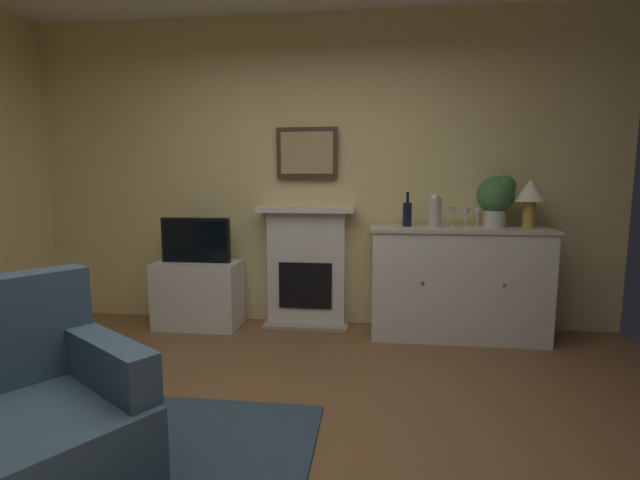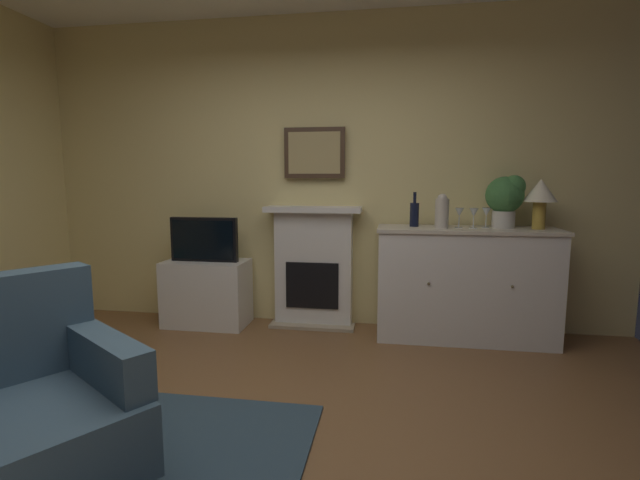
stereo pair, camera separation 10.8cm
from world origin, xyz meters
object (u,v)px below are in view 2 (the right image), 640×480
at_px(tv_set, 204,239).
at_px(wine_glass_left, 459,213).
at_px(table_lamp, 540,194).
at_px(tv_cabinet, 207,293).
at_px(sideboard_cabinet, 465,284).
at_px(fireplace_unit, 314,266).
at_px(armchair, 22,409).
at_px(wine_glass_center, 474,214).
at_px(vase_decorative, 442,211).
at_px(framed_picture, 314,153).
at_px(wine_bottle, 414,214).
at_px(wine_glass_right, 486,213).
at_px(potted_plant_small, 506,197).

bearing_deg(tv_set, wine_glass_left, -0.02).
distance_m(table_lamp, tv_cabinet, 2.98).
xyz_separation_m(wine_glass_left, tv_cabinet, (-2.22, 0.02, -0.77)).
bearing_deg(sideboard_cabinet, table_lamp, 0.00).
bearing_deg(fireplace_unit, tv_set, -169.23).
bearing_deg(armchair, wine_glass_center, 45.80).
height_order(vase_decorative, tv_cabinet, vase_decorative).
bearing_deg(tv_set, wine_glass_center, -0.49).
bearing_deg(table_lamp, fireplace_unit, 174.56).
bearing_deg(wine_glass_center, armchair, -134.20).
distance_m(fireplace_unit, framed_picture, 1.03).
height_order(wine_bottle, wine_glass_right, wine_bottle).
bearing_deg(wine_glass_right, potted_plant_small, 2.91).
distance_m(tv_cabinet, tv_set, 0.50).
bearing_deg(wine_glass_left, table_lamp, 0.82).
height_order(tv_set, armchair, tv_set).
bearing_deg(tv_cabinet, framed_picture, 12.01).
xyz_separation_m(vase_decorative, tv_set, (-2.08, 0.04, -0.28)).
distance_m(framed_picture, tv_set, 1.27).
relative_size(fireplace_unit, table_lamp, 2.75).
bearing_deg(tv_cabinet, wine_glass_center, -1.06).
bearing_deg(framed_picture, fireplace_unit, -90.00).
relative_size(framed_picture, tv_cabinet, 0.73).
relative_size(fireplace_unit, tv_set, 1.77).
xyz_separation_m(sideboard_cabinet, table_lamp, (0.54, 0.00, 0.75)).
bearing_deg(wine_bottle, armchair, -126.43).
relative_size(wine_glass_right, vase_decorative, 0.59).
height_order(wine_glass_right, tv_set, wine_glass_right).
bearing_deg(armchair, vase_decorative, 49.06).
xyz_separation_m(fireplace_unit, potted_plant_small, (1.61, -0.13, 0.65)).
height_order(sideboard_cabinet, armchair, sideboard_cabinet).
bearing_deg(framed_picture, table_lamp, -6.82).
height_order(vase_decorative, armchair, vase_decorative).
height_order(tv_cabinet, potted_plant_small, potted_plant_small).
bearing_deg(fireplace_unit, wine_bottle, -8.38).
distance_m(fireplace_unit, sideboard_cabinet, 1.33).
relative_size(sideboard_cabinet, potted_plant_small, 3.40).
xyz_separation_m(wine_bottle, tv_set, (-1.86, -0.05, -0.25)).
xyz_separation_m(sideboard_cabinet, potted_plant_small, (0.30, 0.05, 0.73)).
bearing_deg(tv_set, wine_bottle, 1.68).
bearing_deg(wine_glass_center, fireplace_unit, 171.38).
relative_size(table_lamp, wine_glass_left, 2.42).
height_order(framed_picture, sideboard_cabinet, framed_picture).
bearing_deg(tv_set, sideboard_cabinet, 0.20).
distance_m(wine_bottle, wine_glass_right, 0.58).
height_order(wine_glass_right, potted_plant_small, potted_plant_small).
xyz_separation_m(fireplace_unit, table_lamp, (1.86, -0.18, 0.68)).
distance_m(vase_decorative, tv_set, 2.10).
xyz_separation_m(sideboard_cabinet, vase_decorative, (-0.21, -0.05, 0.61)).
bearing_deg(wine_glass_right, wine_bottle, 179.13).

